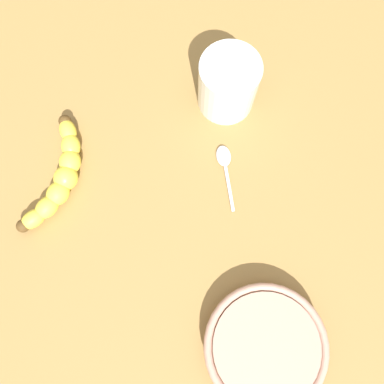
{
  "coord_description": "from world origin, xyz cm",
  "views": [
    {
      "loc": [
        9.4,
        -17.56,
        64.31
      ],
      "look_at": [
        4.62,
        -3.85,
        5.0
      ],
      "focal_mm": 36.51,
      "sensor_mm": 36.0,
      "label": 1
    }
  ],
  "objects_px": {
    "smoothie_glass": "(228,85)",
    "banana": "(60,176)",
    "teaspoon": "(224,160)",
    "ceramic_bowl": "(265,346)"
  },
  "relations": [
    {
      "from": "banana",
      "to": "ceramic_bowl",
      "type": "bearing_deg",
      "value": -112.46
    },
    {
      "from": "smoothie_glass",
      "to": "ceramic_bowl",
      "type": "xyz_separation_m",
      "value": [
        0.17,
        -0.36,
        -0.03
      ]
    },
    {
      "from": "smoothie_glass",
      "to": "banana",
      "type": "bearing_deg",
      "value": -132.72
    },
    {
      "from": "banana",
      "to": "ceramic_bowl",
      "type": "relative_size",
      "value": 1.14
    },
    {
      "from": "smoothie_glass",
      "to": "teaspoon",
      "type": "distance_m",
      "value": 0.12
    },
    {
      "from": "ceramic_bowl",
      "to": "teaspoon",
      "type": "bearing_deg",
      "value": 119.42
    },
    {
      "from": "banana",
      "to": "teaspoon",
      "type": "distance_m",
      "value": 0.27
    },
    {
      "from": "smoothie_glass",
      "to": "ceramic_bowl",
      "type": "relative_size",
      "value": 0.58
    },
    {
      "from": "banana",
      "to": "teaspoon",
      "type": "relative_size",
      "value": 1.9
    },
    {
      "from": "ceramic_bowl",
      "to": "teaspoon",
      "type": "relative_size",
      "value": 1.67
    }
  ]
}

